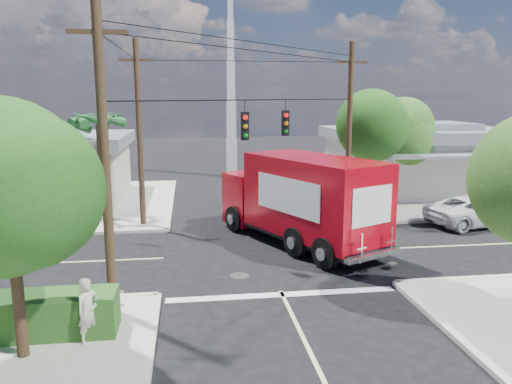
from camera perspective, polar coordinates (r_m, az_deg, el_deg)
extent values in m
plane|color=black|center=(20.52, 0.76, -7.09)|extent=(120.00, 120.00, 0.00)
cube|color=#9E998F|center=(33.93, 16.57, -0.22)|extent=(14.00, 14.00, 0.14)
cube|color=#BDB7A7|center=(31.71, 4.96, -0.56)|extent=(0.25, 14.00, 0.14)
cube|color=#BDB7A7|center=(27.86, 22.46, -2.96)|extent=(14.00, 0.25, 0.14)
cube|color=#9E998F|center=(31.98, -22.27, -1.24)|extent=(14.00, 14.00, 0.14)
cube|color=#BDB7A7|center=(30.96, -9.64, -0.95)|extent=(0.25, 14.00, 0.14)
cube|color=#BDB7A7|center=(25.45, -26.12, -4.51)|extent=(14.00, 0.25, 0.14)
cube|color=beige|center=(30.12, -2.06, -1.26)|extent=(0.12, 12.00, 0.01)
cube|color=beige|center=(24.07, 25.13, -5.42)|extent=(12.00, 0.12, 0.01)
cube|color=beige|center=(21.52, -26.85, -7.44)|extent=(12.00, 0.12, 0.01)
cube|color=silver|center=(16.54, 3.02, -11.62)|extent=(7.50, 0.40, 0.01)
cube|color=beige|center=(35.18, 18.30, 2.99)|extent=(11.00, 8.00, 3.40)
cube|color=gray|center=(34.98, 18.50, 6.31)|extent=(11.80, 8.80, 0.70)
cube|color=gray|center=(34.95, 18.54, 7.13)|extent=(6.05, 4.40, 0.50)
cube|color=gray|center=(30.75, 22.40, 3.91)|extent=(9.90, 1.80, 0.15)
cylinder|color=silver|center=(28.27, 15.26, 0.83)|extent=(0.12, 0.12, 2.90)
cube|color=beige|center=(33.40, -23.51, 2.06)|extent=(10.00, 8.00, 3.20)
cube|color=gray|center=(33.18, -23.76, 5.39)|extent=(10.80, 8.80, 0.70)
cube|color=gray|center=(33.15, -23.83, 6.25)|extent=(5.50, 4.40, 0.50)
cube|color=gray|center=(28.61, -26.27, 2.74)|extent=(9.00, 1.80, 0.15)
cylinder|color=silver|center=(27.03, -18.50, -0.01)|extent=(0.12, 0.12, 2.70)
cube|color=silver|center=(39.75, -2.81, 3.87)|extent=(0.80, 0.80, 3.00)
cube|color=silver|center=(39.50, -2.85, 8.20)|extent=(0.70, 0.70, 3.00)
cube|color=silver|center=(39.47, -2.89, 12.55)|extent=(0.60, 0.60, 3.00)
cube|color=silver|center=(39.68, -2.93, 16.89)|extent=(0.50, 0.50, 3.00)
cylinder|color=#422D1C|center=(13.22, -25.65, -9.37)|extent=(0.28, 0.28, 3.71)
sphere|color=#214B16|center=(12.65, -26.51, 0.57)|extent=(3.71, 3.71, 3.71)
sphere|color=#214B16|center=(12.28, -25.36, -0.16)|extent=(3.25, 3.25, 3.25)
cylinder|color=#422D1C|center=(28.30, 13.25, 2.16)|extent=(0.28, 0.28, 4.10)
sphere|color=#214B16|center=(28.04, 13.48, 7.34)|extent=(4.10, 4.10, 4.10)
sphere|color=#214B16|center=(28.07, 12.59, 7.90)|extent=(3.33, 3.33, 3.33)
sphere|color=#214B16|center=(27.90, 14.37, 7.02)|extent=(3.58, 3.58, 3.58)
cylinder|color=#422D1C|center=(31.34, 16.25, 2.37)|extent=(0.28, 0.28, 3.58)
sphere|color=#275B1B|center=(31.11, 16.47, 6.45)|extent=(3.58, 3.58, 3.58)
sphere|color=#275B1B|center=(31.11, 15.66, 6.91)|extent=(2.91, 2.91, 2.91)
sphere|color=#275B1B|center=(30.99, 17.28, 6.18)|extent=(3.14, 3.14, 3.14)
cylinder|color=#422D1C|center=(27.45, -17.35, 2.65)|extent=(0.24, 0.24, 5.00)
cone|color=#205B26|center=(27.08, -15.77, 8.16)|extent=(0.50, 2.06, 0.98)
cone|color=#205B26|center=(27.82, -16.27, 8.20)|extent=(1.92, 1.68, 0.98)
cone|color=#205B26|center=(28.12, -17.77, 8.14)|extent=(2.12, 0.95, 0.98)
cone|color=#205B26|center=(27.75, -19.19, 8.02)|extent=(1.34, 2.07, 0.98)
cone|color=#205B26|center=(26.98, -19.51, 7.94)|extent=(1.34, 2.07, 0.98)
cone|color=#205B26|center=(26.39, -18.41, 7.95)|extent=(2.12, 0.95, 0.98)
cone|color=#205B26|center=(26.43, -16.71, 8.05)|extent=(1.92, 1.68, 0.98)
cylinder|color=#422D1C|center=(29.32, -20.71, 2.54)|extent=(0.24, 0.24, 4.60)
cone|color=#205B26|center=(28.91, -19.28, 7.31)|extent=(0.50, 2.06, 0.98)
cone|color=#205B26|center=(29.67, -19.66, 7.36)|extent=(1.92, 1.68, 0.98)
cone|color=#205B26|center=(30.00, -21.03, 7.31)|extent=(2.12, 0.95, 0.98)
cone|color=#205B26|center=(29.67, -22.40, 7.18)|extent=(1.34, 2.07, 0.98)
cone|color=#205B26|center=(28.92, -22.78, 7.08)|extent=(1.34, 2.07, 0.98)
cone|color=#205B26|center=(28.30, -21.83, 7.08)|extent=(2.12, 0.95, 0.98)
cone|color=#205B26|center=(28.29, -20.24, 7.19)|extent=(1.92, 1.68, 0.98)
cylinder|color=#473321|center=(14.41, -16.88, 3.11)|extent=(0.28, 0.28, 9.00)
cube|color=#473321|center=(14.39, -17.67, 17.05)|extent=(1.60, 0.12, 0.12)
cylinder|color=#473321|center=(25.88, 10.58, 6.63)|extent=(0.28, 0.28, 9.00)
cube|color=#473321|center=(25.87, 10.85, 14.38)|extent=(1.60, 0.12, 0.12)
cylinder|color=#473321|center=(24.68, -13.16, 6.34)|extent=(0.28, 0.28, 9.00)
cube|color=#473321|center=(24.67, -13.52, 14.46)|extent=(1.60, 0.12, 0.12)
cylinder|color=black|center=(19.53, 0.81, 10.49)|extent=(10.43, 10.43, 0.04)
cube|color=black|center=(18.66, -1.28, 7.55)|extent=(0.30, 0.24, 1.05)
sphere|color=red|center=(18.50, -1.23, 8.55)|extent=(0.20, 0.20, 0.20)
cube|color=black|center=(20.83, 3.37, 7.88)|extent=(0.30, 0.24, 1.05)
sphere|color=red|center=(20.67, 3.45, 8.77)|extent=(0.20, 0.20, 0.20)
cube|color=silver|center=(15.68, -25.91, -12.14)|extent=(5.94, 0.05, 0.08)
cube|color=silver|center=(15.53, -26.04, -10.78)|extent=(5.94, 0.05, 0.08)
cube|color=silver|center=(14.99, -15.52, -11.85)|extent=(0.09, 0.06, 1.00)
cube|color=red|center=(27.54, 10.84, -1.15)|extent=(0.50, 0.50, 1.10)
cube|color=#1933A3|center=(27.77, 12.21, -1.10)|extent=(0.50, 0.50, 1.10)
cube|color=slate|center=(28.01, 13.56, -1.05)|extent=(0.50, 0.50, 1.10)
cube|color=black|center=(21.93, 4.83, -4.29)|extent=(6.09, 8.87, 0.28)
cube|color=#A20411|center=(24.37, -0.10, -0.58)|extent=(3.21, 2.86, 2.43)
cube|color=black|center=(24.92, -1.10, 0.71)|extent=(2.21, 1.27, 1.05)
cube|color=silver|center=(25.35, -1.36, -1.92)|extent=(2.34, 1.24, 0.39)
cube|color=#A20411|center=(20.80, 6.62, -0.46)|extent=(5.32, 6.98, 3.21)
cube|color=white|center=(21.70, 9.45, 0.38)|extent=(1.78, 3.58, 1.44)
cube|color=white|center=(19.90, 3.56, -0.44)|extent=(1.78, 3.58, 1.44)
cube|color=white|center=(18.50, 13.15, -1.58)|extent=(1.80, 0.90, 1.44)
cube|color=silver|center=(18.87, 13.23, -7.07)|extent=(2.50, 1.42, 0.20)
cube|color=silver|center=(18.10, 11.95, -6.32)|extent=(0.48, 0.28, 1.11)
cube|color=silver|center=(19.21, 15.18, -5.47)|extent=(0.48, 0.28, 1.11)
cylinder|color=black|center=(23.76, -2.43, -3.08)|extent=(0.86, 1.25, 1.22)
cylinder|color=black|center=(25.14, 2.52, -2.29)|extent=(0.86, 1.25, 1.22)
cylinder|color=black|center=(18.80, 7.96, -6.96)|extent=(0.86, 1.25, 1.22)
cylinder|color=black|center=(20.52, 13.28, -5.62)|extent=(0.86, 1.25, 1.22)
imported|color=silver|center=(27.21, 24.03, -1.97)|extent=(5.59, 3.33, 1.46)
imported|color=beige|center=(13.65, -18.64, -12.72)|extent=(0.72, 0.74, 1.71)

